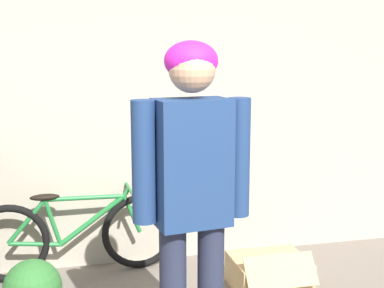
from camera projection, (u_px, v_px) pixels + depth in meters
wall_back at (126, 105)px, 4.24m from camera, size 8.00×0.07×2.60m
person at (192, 182)px, 2.70m from camera, size 0.61×0.28×1.79m
bicycle at (76, 235)px, 4.13m from camera, size 1.61×0.46×0.68m
cardboard_box at (269, 273)px, 3.92m from camera, size 0.54×0.52×0.33m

